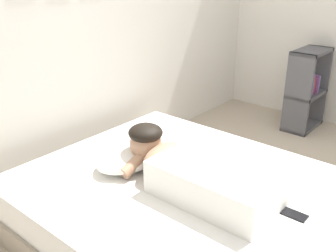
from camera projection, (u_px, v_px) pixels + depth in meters
name	position (u px, v px, depth m)	size (l,w,h in m)	color
ground_plane	(278.00, 241.00, 2.20)	(12.04, 12.04, 0.00)	tan
bed	(197.00, 214.00, 2.15)	(1.51, 1.99, 0.34)	gray
pillow	(134.00, 155.00, 2.32)	(0.52, 0.32, 0.11)	white
person_lying	(195.00, 170.00, 2.05)	(0.43, 0.92, 0.27)	white
coffee_cup	(174.00, 155.00, 2.35)	(0.12, 0.09, 0.07)	teal
cell_phone	(292.00, 214.00, 1.86)	(0.07, 0.14, 0.01)	black
bookshelf	(306.00, 89.00, 3.58)	(0.45, 0.24, 0.75)	#4C4C51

